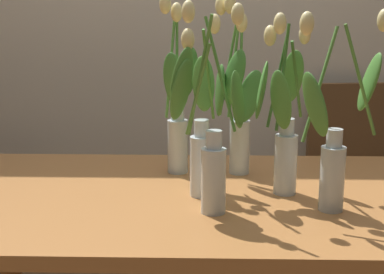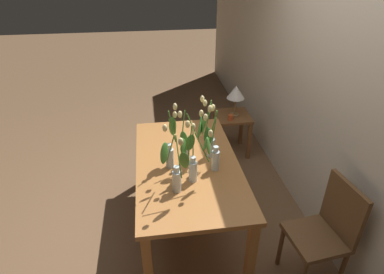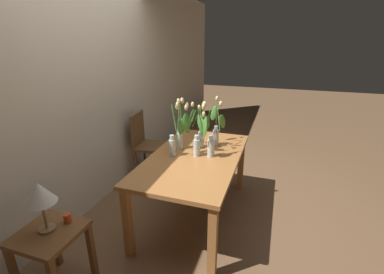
{
  "view_description": "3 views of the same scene",
  "coord_description": "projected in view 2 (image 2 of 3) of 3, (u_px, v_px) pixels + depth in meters",
  "views": [
    {
      "loc": [
        0.03,
        -1.65,
        1.3
      ],
      "look_at": [
        -0.02,
        0.06,
        0.9
      ],
      "focal_mm": 53.78,
      "sensor_mm": 36.0,
      "label": 1
    },
    {
      "loc": [
        2.3,
        -0.29,
        2.36
      ],
      "look_at": [
        0.0,
        0.04,
        1.0
      ],
      "focal_mm": 29.8,
      "sensor_mm": 36.0,
      "label": 2
    },
    {
      "loc": [
        -2.41,
        -0.78,
        1.88
      ],
      "look_at": [
        0.03,
        0.04,
        0.94
      ],
      "focal_mm": 24.85,
      "sensor_mm": 36.0,
      "label": 3
    }
  ],
  "objects": [
    {
      "name": "side_table",
      "position": [
        232.0,
        123.0,
        4.12
      ],
      "size": [
        0.44,
        0.44,
        0.55
      ],
      "color": "brown",
      "rests_on": "ground"
    },
    {
      "name": "dining_chair",
      "position": [
        326.0,
        229.0,
        2.43
      ],
      "size": [
        0.44,
        0.44,
        0.93
      ],
      "color": "brown",
      "rests_on": "ground"
    },
    {
      "name": "pillar_candle",
      "position": [
        231.0,
        117.0,
        3.92
      ],
      "size": [
        0.06,
        0.06,
        0.07
      ],
      "primitive_type": "cylinder",
      "color": "#CC4C23",
      "rests_on": "side_table"
    },
    {
      "name": "tulip_vase_5",
      "position": [
        208.0,
        138.0,
        2.81
      ],
      "size": [
        0.13,
        0.15,
        0.59
      ],
      "color": "silver",
      "rests_on": "dining_table"
    },
    {
      "name": "ground_plane",
      "position": [
        188.0,
        223.0,
        3.19
      ],
      "size": [
        18.0,
        18.0,
        0.0
      ],
      "primitive_type": "plane",
      "color": "brown"
    },
    {
      "name": "table_lamp",
      "position": [
        236.0,
        93.0,
        3.9
      ],
      "size": [
        0.22,
        0.22,
        0.4
      ],
      "color": "olive",
      "rests_on": "side_table"
    },
    {
      "name": "room_wall_rear",
      "position": [
        335.0,
        90.0,
        2.66
      ],
      "size": [
        9.0,
        0.1,
        2.7
      ],
      "primitive_type": "cube",
      "color": "beige",
      "rests_on": "ground"
    },
    {
      "name": "tulip_vase_2",
      "position": [
        176.0,
        172.0,
        2.39
      ],
      "size": [
        0.26,
        0.23,
        0.55
      ],
      "color": "silver",
      "rests_on": "dining_table"
    },
    {
      "name": "tulip_vase_3",
      "position": [
        194.0,
        159.0,
        2.5
      ],
      "size": [
        0.19,
        0.26,
        0.53
      ],
      "color": "silver",
      "rests_on": "dining_table"
    },
    {
      "name": "tulip_vase_0",
      "position": [
        212.0,
        148.0,
        2.63
      ],
      "size": [
        0.17,
        0.16,
        0.59
      ],
      "color": "silver",
      "rests_on": "dining_table"
    },
    {
      "name": "dining_table",
      "position": [
        187.0,
        171.0,
        2.87
      ],
      "size": [
        1.6,
        0.9,
        0.74
      ],
      "color": "#B7753D",
      "rests_on": "ground"
    },
    {
      "name": "tulip_vase_4",
      "position": [
        188.0,
        147.0,
        2.7
      ],
      "size": [
        0.17,
        0.22,
        0.56
      ],
      "color": "silver",
      "rests_on": "dining_table"
    },
    {
      "name": "tulip_vase_1",
      "position": [
        171.0,
        147.0,
        2.69
      ],
      "size": [
        0.17,
        0.12,
        0.57
      ],
      "color": "silver",
      "rests_on": "dining_table"
    }
  ]
}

